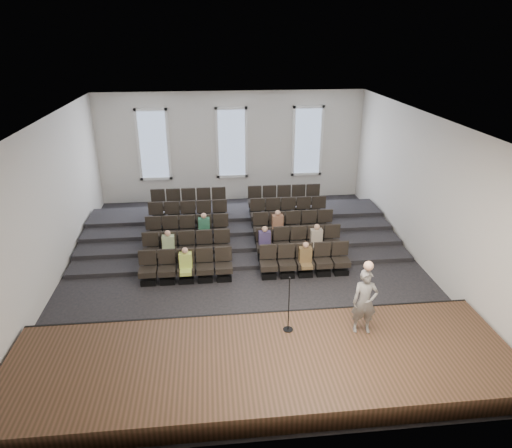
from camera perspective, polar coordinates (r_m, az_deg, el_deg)
The scene contains 14 objects.
ground at distance 15.47m, azimuth -1.39°, elevation -5.67°, with size 14.00×14.00×0.00m, color black.
ceiling at distance 13.77m, azimuth -1.60°, elevation 12.91°, with size 12.00×14.00×0.02m, color white.
wall_back at distance 21.15m, azimuth -3.06°, elevation 9.57°, with size 12.00×0.04×5.00m, color silver.
wall_front at distance 8.24m, azimuth 2.62°, elevation -13.89°, with size 12.00×0.04×5.00m, color silver.
wall_left at distance 15.23m, azimuth -24.71°, elevation 1.96°, with size 0.04×14.00×5.00m, color silver.
wall_right at distance 16.04m, azimuth 20.53°, elevation 3.64°, with size 0.04×14.00×5.00m, color silver.
stage at distance 11.13m, azimuth 0.88°, elevation -17.22°, with size 11.80×3.60×0.50m, color #4E3121.
stage_lip at distance 12.52m, azimuth -0.11°, elevation -12.00°, with size 11.80×0.06×0.52m, color black.
risers at distance 18.23m, azimuth -2.23°, elevation -0.34°, with size 11.80×4.80×0.60m.
seating_rows at distance 16.54m, azimuth -1.86°, elevation -1.04°, with size 6.80×4.70×1.67m.
windows at distance 21.04m, azimuth -3.06°, elevation 10.06°, with size 8.44×0.10×3.24m.
audience at distance 15.50m, azimuth -1.18°, elevation -2.16°, with size 5.45×2.64×1.10m.
speaker at distance 11.57m, azimuth 13.43°, elevation -9.44°, with size 0.62×0.40×1.69m, color slate.
mic_stand at distance 11.54m, azimuth 4.08°, elevation -11.24°, with size 0.25×0.25×1.52m.
Camera 1 is at (-1.05, -13.51, 7.46)m, focal length 32.00 mm.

